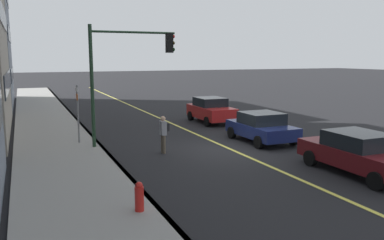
{
  "coord_description": "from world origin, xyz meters",
  "views": [
    {
      "loc": [
        -15.65,
        8.55,
        4.15
      ],
      "look_at": [
        -1.68,
        2.59,
        1.74
      ],
      "focal_mm": 37.44,
      "sensor_mm": 36.0,
      "label": 1
    }
  ],
  "objects_px": {
    "pedestrian_with_backpack": "(164,132)",
    "traffic_light_mast": "(126,65)",
    "car_red": "(211,110)",
    "car_navy": "(261,127)",
    "car_maroon": "(360,153)",
    "fire_hydrant": "(139,199)",
    "street_sign_post": "(78,110)"
  },
  "relations": [
    {
      "from": "street_sign_post",
      "to": "fire_hydrant",
      "type": "relative_size",
      "value": 3.04
    },
    {
      "from": "car_maroon",
      "to": "street_sign_post",
      "type": "distance_m",
      "value": 12.24
    },
    {
      "from": "car_red",
      "to": "car_navy",
      "type": "bearing_deg",
      "value": 177.46
    },
    {
      "from": "car_red",
      "to": "traffic_light_mast",
      "type": "height_order",
      "value": "traffic_light_mast"
    },
    {
      "from": "car_red",
      "to": "traffic_light_mast",
      "type": "bearing_deg",
      "value": 126.21
    },
    {
      "from": "street_sign_post",
      "to": "car_maroon",
      "type": "bearing_deg",
      "value": -135.16
    },
    {
      "from": "car_maroon",
      "to": "pedestrian_with_backpack",
      "type": "distance_m",
      "value": 7.86
    },
    {
      "from": "traffic_light_mast",
      "to": "street_sign_post",
      "type": "xyz_separation_m",
      "value": [
        1.2,
        2.03,
        -2.12
      ]
    },
    {
      "from": "pedestrian_with_backpack",
      "to": "traffic_light_mast",
      "type": "height_order",
      "value": "traffic_light_mast"
    },
    {
      "from": "car_navy",
      "to": "traffic_light_mast",
      "type": "bearing_deg",
      "value": 77.48
    },
    {
      "from": "pedestrian_with_backpack",
      "to": "traffic_light_mast",
      "type": "relative_size",
      "value": 0.29
    },
    {
      "from": "car_red",
      "to": "traffic_light_mast",
      "type": "xyz_separation_m",
      "value": [
        -4.86,
        6.64,
        3.0
      ]
    },
    {
      "from": "car_maroon",
      "to": "pedestrian_with_backpack",
      "type": "height_order",
      "value": "pedestrian_with_backpack"
    },
    {
      "from": "car_navy",
      "to": "car_red",
      "type": "bearing_deg",
      "value": -2.54
    },
    {
      "from": "car_red",
      "to": "car_navy",
      "type": "height_order",
      "value": "car_red"
    },
    {
      "from": "pedestrian_with_backpack",
      "to": "car_maroon",
      "type": "bearing_deg",
      "value": -136.47
    },
    {
      "from": "car_maroon",
      "to": "fire_hydrant",
      "type": "height_order",
      "value": "car_maroon"
    },
    {
      "from": "car_red",
      "to": "car_maroon",
      "type": "distance_m",
      "value": 12.32
    },
    {
      "from": "pedestrian_with_backpack",
      "to": "traffic_light_mast",
      "type": "bearing_deg",
      "value": 33.64
    },
    {
      "from": "car_red",
      "to": "pedestrian_with_backpack",
      "type": "relative_size",
      "value": 2.4
    },
    {
      "from": "traffic_light_mast",
      "to": "fire_hydrant",
      "type": "distance_m",
      "value": 8.96
    },
    {
      "from": "car_maroon",
      "to": "traffic_light_mast",
      "type": "height_order",
      "value": "traffic_light_mast"
    },
    {
      "from": "pedestrian_with_backpack",
      "to": "street_sign_post",
      "type": "height_order",
      "value": "street_sign_post"
    },
    {
      "from": "car_red",
      "to": "car_navy",
      "type": "xyz_separation_m",
      "value": [
        -6.28,
        0.28,
        -0.06
      ]
    },
    {
      "from": "car_red",
      "to": "street_sign_post",
      "type": "xyz_separation_m",
      "value": [
        -3.66,
        8.67,
        0.88
      ]
    },
    {
      "from": "traffic_light_mast",
      "to": "car_navy",
      "type": "bearing_deg",
      "value": -102.52
    },
    {
      "from": "traffic_light_mast",
      "to": "fire_hydrant",
      "type": "xyz_separation_m",
      "value": [
        -8.14,
        1.72,
        -3.34
      ]
    },
    {
      "from": "fire_hydrant",
      "to": "car_maroon",
      "type": "bearing_deg",
      "value": -85.28
    },
    {
      "from": "car_navy",
      "to": "car_maroon",
      "type": "height_order",
      "value": "car_maroon"
    },
    {
      "from": "pedestrian_with_backpack",
      "to": "street_sign_post",
      "type": "distance_m",
      "value": 4.41
    },
    {
      "from": "car_navy",
      "to": "traffic_light_mast",
      "type": "relative_size",
      "value": 0.7
    },
    {
      "from": "car_navy",
      "to": "pedestrian_with_backpack",
      "type": "bearing_deg",
      "value": 93.75
    }
  ]
}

